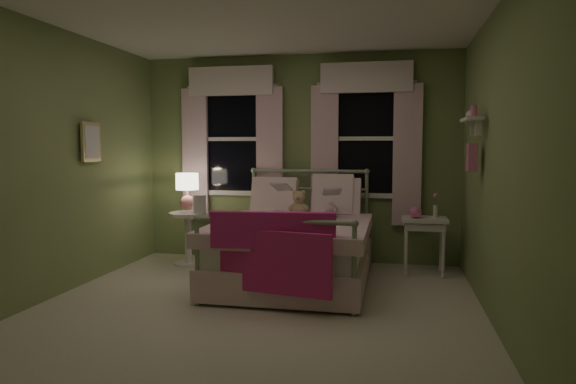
% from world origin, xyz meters
% --- Properties ---
extents(room_shell, '(4.20, 4.20, 4.20)m').
position_xyz_m(room_shell, '(0.00, 0.00, 1.30)').
color(room_shell, white).
rests_on(room_shell, ground).
extents(bed, '(1.58, 2.04, 1.18)m').
position_xyz_m(bed, '(0.17, 1.00, 0.38)').
color(bed, white).
rests_on(bed, ground).
extents(pink_throw, '(1.10, 0.30, 0.71)m').
position_xyz_m(pink_throw, '(0.17, -0.01, 0.61)').
color(pink_throw, '#D22982').
rests_on(pink_throw, bed).
extents(child_left, '(0.28, 0.21, 0.69)m').
position_xyz_m(child_left, '(-0.11, 1.44, 0.91)').
color(child_left, '#F7D1DD').
rests_on(child_left, bed).
extents(child_right, '(0.40, 0.34, 0.74)m').
position_xyz_m(child_right, '(0.45, 1.44, 0.94)').
color(child_right, '#F7D1DD').
rests_on(child_right, bed).
extents(book_left, '(0.21, 0.14, 0.26)m').
position_xyz_m(book_left, '(-0.11, 1.19, 0.96)').
color(book_left, beige).
rests_on(book_left, child_left).
extents(book_right, '(0.22, 0.15, 0.26)m').
position_xyz_m(book_right, '(0.45, 1.19, 0.92)').
color(book_right, beige).
rests_on(book_right, child_right).
extents(teddy_bear, '(0.23, 0.19, 0.32)m').
position_xyz_m(teddy_bear, '(0.17, 1.28, 0.79)').
color(teddy_bear, tan).
rests_on(teddy_bear, bed).
extents(nightstand_left, '(0.46, 0.46, 0.65)m').
position_xyz_m(nightstand_left, '(-1.26, 1.53, 0.42)').
color(nightstand_left, white).
rests_on(nightstand_left, ground).
extents(table_lamp, '(0.27, 0.27, 0.45)m').
position_xyz_m(table_lamp, '(-1.26, 1.53, 0.95)').
color(table_lamp, '#DC8382').
rests_on(table_lamp, nightstand_left).
extents(book_nightstand, '(0.17, 0.23, 0.02)m').
position_xyz_m(book_nightstand, '(-1.16, 1.45, 0.66)').
color(book_nightstand, beige).
rests_on(book_nightstand, nightstand_left).
extents(nightstand_right, '(0.50, 0.40, 0.64)m').
position_xyz_m(nightstand_right, '(1.54, 1.63, 0.55)').
color(nightstand_right, white).
rests_on(nightstand_right, ground).
extents(pink_toy, '(0.14, 0.18, 0.14)m').
position_xyz_m(pink_toy, '(1.44, 1.62, 0.71)').
color(pink_toy, pink).
rests_on(pink_toy, nightstand_right).
extents(bud_vase, '(0.06, 0.06, 0.28)m').
position_xyz_m(bud_vase, '(1.66, 1.68, 0.79)').
color(bud_vase, white).
rests_on(bud_vase, nightstand_right).
extents(window_left, '(1.34, 0.13, 1.96)m').
position_xyz_m(window_left, '(-0.85, 2.03, 1.62)').
color(window_left, black).
rests_on(window_left, room_shell).
extents(window_right, '(1.34, 0.13, 1.96)m').
position_xyz_m(window_right, '(0.85, 2.03, 1.62)').
color(window_right, black).
rests_on(window_right, room_shell).
extents(wall_shelf, '(0.15, 0.50, 0.60)m').
position_xyz_m(wall_shelf, '(1.90, 0.70, 1.52)').
color(wall_shelf, white).
rests_on(wall_shelf, room_shell).
extents(framed_picture, '(0.03, 0.32, 0.42)m').
position_xyz_m(framed_picture, '(-1.95, 0.60, 1.50)').
color(framed_picture, beige).
rests_on(framed_picture, room_shell).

